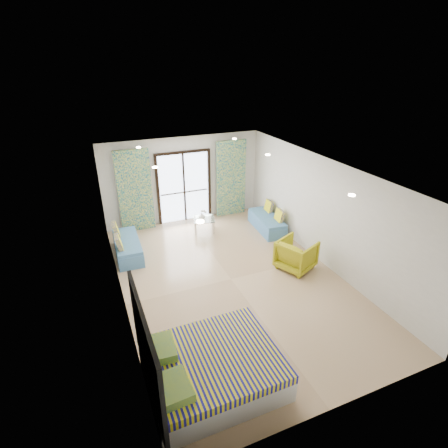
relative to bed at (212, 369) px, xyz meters
name	(u,v)px	position (x,y,z in m)	size (l,w,h in m)	color
floor	(231,279)	(1.48, 2.58, -0.30)	(5.00, 7.50, 0.01)	#9A7C5B
ceiling	(232,171)	(1.48, 2.58, 2.40)	(5.00, 7.50, 0.01)	silver
wall_back	(184,180)	(1.48, 6.33, 1.05)	(5.00, 0.01, 2.70)	silver
wall_front	(343,343)	(1.48, -1.17, 1.05)	(5.00, 0.01, 2.70)	silver
wall_left	(117,251)	(-1.02, 2.58, 1.05)	(0.01, 7.50, 2.70)	silver
wall_right	(323,212)	(3.98, 2.58, 1.05)	(0.01, 7.50, 2.70)	silver
balcony_door	(184,183)	(1.48, 6.30, 0.96)	(1.76, 0.08, 2.28)	black
balcony_rail	(184,192)	(1.48, 6.31, 0.65)	(1.52, 0.03, 0.04)	#595451
curtain_left	(135,191)	(-0.07, 6.15, 0.95)	(1.00, 0.10, 2.50)	beige
curtain_right	(231,179)	(3.03, 6.15, 0.95)	(1.00, 0.10, 2.50)	beige
downlight_a	(200,221)	(0.08, 0.58, 2.37)	(0.12, 0.12, 0.02)	#FFE0B2
downlight_b	(352,195)	(2.88, 0.58, 2.37)	(0.12, 0.12, 0.02)	#FFE0B2
downlight_c	(155,167)	(0.08, 3.58, 2.37)	(0.12, 0.12, 0.02)	#FFE0B2
downlight_d	(268,155)	(2.88, 3.58, 2.37)	(0.12, 0.12, 0.02)	#FFE0B2
downlight_e	(139,147)	(0.08, 5.58, 2.37)	(0.12, 0.12, 0.02)	#FFE0B2
downlight_f	(234,139)	(2.88, 5.58, 2.37)	(0.12, 0.12, 0.02)	#FFE0B2
headboard	(147,352)	(-0.98, 0.00, 0.75)	(0.06, 2.10, 1.50)	black
switch_plate	(131,301)	(-0.99, 1.25, 0.75)	(0.02, 0.10, 0.10)	silver
bed	(212,369)	(0.00, 0.00, 0.00)	(2.10, 1.71, 0.72)	silver
daybed_left	(127,247)	(-0.64, 4.71, -0.05)	(0.69, 1.65, 0.81)	teal
daybed_right	(267,222)	(3.59, 4.62, -0.06)	(0.74, 1.63, 0.78)	teal
coffee_table	(204,220)	(1.76, 5.28, 0.06)	(0.77, 0.77, 0.72)	silver
vase	(202,216)	(1.68, 5.25, 0.21)	(0.20, 0.21, 0.20)	white
armchair	(296,253)	(3.18, 2.42, 0.12)	(0.82, 0.77, 0.85)	#ABA616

